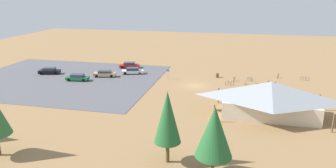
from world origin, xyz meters
The scene contains 22 objects.
ground centered at (0.00, 0.00, 0.00)m, with size 160.00×160.00×0.00m, color #937047.
parking_lot_asphalt centered at (27.87, 1.22, 0.03)m, with size 39.51×32.00×0.05m, color #56565B.
bike_pavilion centered at (-12.99, 12.99, 2.96)m, with size 15.87×8.54×5.33m.
trash_bin centered at (-3.81, -7.24, 0.45)m, with size 0.60×0.60×0.90m, color brown.
lot_sign centered at (6.21, -3.48, 1.41)m, with size 0.56×0.08×2.20m.
pine_far_west centered at (-1.26, 29.27, 5.26)m, with size 2.89×2.89×8.16m.
pine_mideast centered at (-6.30, 30.74, 4.79)m, with size 3.75×3.75×7.42m.
bicycle_purple_lone_west centered at (-21.67, -9.09, 0.39)m, with size 1.76×0.48×0.90m.
bicycle_blue_by_bin centered at (-6.62, -1.91, 0.40)m, with size 1.72×0.48×0.93m.
bicycle_red_yard_right centered at (-16.47, -9.77, 0.38)m, with size 0.51×1.79×0.84m.
bicycle_orange_edge_north centered at (-7.44, -5.19, 0.39)m, with size 0.48×1.72×0.86m.
bicycle_black_yard_front centered at (-12.13, -1.56, 0.38)m, with size 1.51×0.80×0.87m.
bicycle_green_back_row centered at (-12.08, 0.65, 0.39)m, with size 1.31×1.27×0.91m.
bicycle_teal_trailside centered at (-10.60, -6.06, 0.35)m, with size 1.23×1.12×0.81m.
bicycle_white_near_porch centered at (-9.68, -2.70, 0.35)m, with size 0.48×1.65×0.81m.
bicycle_silver_yard_left centered at (-14.01, -3.67, 0.40)m, with size 0.52×1.76×0.89m.
car_red_by_curb centered at (17.42, -11.17, 0.73)m, with size 5.06×2.99×1.37m.
car_black_inner_stall centered at (32.85, -1.73, 0.76)m, with size 4.87×2.80×1.44m.
car_tan_mid_lot centered at (19.91, -2.29, 0.73)m, with size 4.93×2.60×1.35m.
car_green_aisle_side centered at (24.14, 1.82, 0.72)m, with size 4.74×2.36×1.36m.
car_white_front_row centered at (14.84, -6.00, 0.74)m, with size 5.05×3.04×1.39m.
visitor_near_lot centered at (-15.03, -1.01, 0.89)m, with size 0.36×0.36×1.70m.
Camera 1 is at (-8.29, 59.75, 18.19)m, focal length 34.28 mm.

